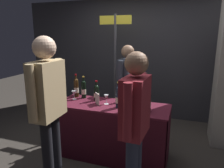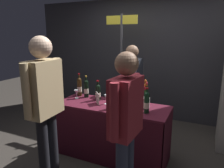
{
  "view_description": "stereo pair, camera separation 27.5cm",
  "coord_description": "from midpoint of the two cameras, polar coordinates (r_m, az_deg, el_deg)",
  "views": [
    {
      "loc": [
        0.92,
        -2.66,
        1.74
      ],
      "look_at": [
        0.0,
        0.0,
        1.08
      ],
      "focal_mm": 33.9,
      "sensor_mm": 36.0,
      "label": 1
    },
    {
      "loc": [
        1.18,
        -2.55,
        1.74
      ],
      "look_at": [
        0.0,
        0.0,
        1.08
      ],
      "focal_mm": 33.9,
      "sensor_mm": 36.0,
      "label": 2
    }
  ],
  "objects": [
    {
      "name": "ground_plane",
      "position": [
        3.31,
        2.51,
        -18.6
      ],
      "size": [
        12.0,
        12.0,
        0.0
      ],
      "primitive_type": "plane",
      "color": "#38332D"
    },
    {
      "name": "back_partition",
      "position": [
        4.55,
        11.35,
        6.55
      ],
      "size": [
        5.26,
        0.12,
        2.47
      ],
      "primitive_type": "cube",
      "color": "#2D2D33",
      "rests_on": "ground_plane"
    },
    {
      "name": "tasting_table",
      "position": [
        3.06,
        2.61,
        -10.21
      ],
      "size": [
        1.59,
        0.61,
        0.78
      ],
      "color": "#4C1423",
      "rests_on": "ground_plane"
    },
    {
      "name": "featured_wine_bottle",
      "position": [
        3.3,
        -4.62,
        -1.18
      ],
      "size": [
        0.07,
        0.07,
        0.34
      ],
      "color": "black",
      "rests_on": "tasting_table"
    },
    {
      "name": "display_bottle_0",
      "position": [
        3.07,
        5.77,
        -2.59
      ],
      "size": [
        0.07,
        0.07,
        0.3
      ],
      "color": "black",
      "rests_on": "tasting_table"
    },
    {
      "name": "display_bottle_1",
      "position": [
        2.71,
        7.22,
        -4.42
      ],
      "size": [
        0.08,
        0.08,
        0.33
      ],
      "color": "black",
      "rests_on": "tasting_table"
    },
    {
      "name": "display_bottle_2",
      "position": [
        2.82,
        4.32,
        -3.51
      ],
      "size": [
        0.08,
        0.08,
        0.35
      ],
      "color": "#192333",
      "rests_on": "tasting_table"
    },
    {
      "name": "display_bottle_3",
      "position": [
        3.15,
        -1.33,
        -2.17
      ],
      "size": [
        0.08,
        0.08,
        0.3
      ],
      "color": "black",
      "rests_on": "tasting_table"
    },
    {
      "name": "display_bottle_4",
      "position": [
        3.38,
        -6.51,
        -0.69
      ],
      "size": [
        0.08,
        0.08,
        0.36
      ],
      "color": "#38230F",
      "rests_on": "tasting_table"
    },
    {
      "name": "display_bottle_5",
      "position": [
        2.68,
        12.24,
        -4.86
      ],
      "size": [
        0.07,
        0.07,
        0.33
      ],
      "color": "black",
      "rests_on": "tasting_table"
    },
    {
      "name": "wine_glass_near_vendor",
      "position": [
        3.27,
        -7.19,
        -2.21
      ],
      "size": [
        0.07,
        0.07,
        0.13
      ],
      "color": "silver",
      "rests_on": "tasting_table"
    },
    {
      "name": "wine_glass_mid",
      "position": [
        2.98,
        1.17,
        -3.6
      ],
      "size": [
        0.06,
        0.06,
        0.14
      ],
      "color": "silver",
      "rests_on": "tasting_table"
    },
    {
      "name": "flower_vase",
      "position": [
        2.88,
        11.8,
        -4.17
      ],
      "size": [
        0.11,
        0.11,
        0.39
      ],
      "color": "silver",
      "rests_on": "tasting_table"
    },
    {
      "name": "brochure_stand",
      "position": [
        2.98,
        -1.27,
        -3.95
      ],
      "size": [
        0.11,
        0.12,
        0.16
      ],
      "primitive_type": "cube",
      "rotation": [
        0.02,
        0.0,
        2.31
      ],
      "color": "silver",
      "rests_on": "tasting_table"
    },
    {
      "name": "vendor_presenter",
      "position": [
        3.62,
        7.43,
        0.24
      ],
      "size": [
        0.28,
        0.56,
        1.57
      ],
      "rotation": [
        0.0,
        0.0,
        -1.77
      ],
      "color": "black",
      "rests_on": "ground_plane"
    },
    {
      "name": "taster_foreground_right",
      "position": [
        2.41,
        -14.66,
        -4.02
      ],
      "size": [
        0.24,
        0.59,
        1.73
      ],
      "rotation": [
        0.0,
        0.0,
        1.6
      ],
      "color": "black",
      "rests_on": "ground_plane"
    },
    {
      "name": "taster_foreground_left",
      "position": [
        2.05,
        7.61,
        -9.63
      ],
      "size": [
        0.23,
        0.56,
        1.6
      ],
      "rotation": [
        0.0,
        0.0,
        1.52
      ],
      "color": "#2D3347",
      "rests_on": "ground_plane"
    },
    {
      "name": "booth_signpost",
      "position": [
        4.0,
        4.48,
        6.92
      ],
      "size": [
        0.6,
        0.04,
        2.11
      ],
      "color": "#47474C",
      "rests_on": "ground_plane"
    }
  ]
}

